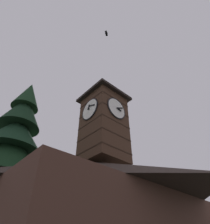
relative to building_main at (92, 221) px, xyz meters
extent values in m
pyramid|color=#2D231E|center=(0.00, 0.00, 2.25)|extent=(13.63, 12.21, 3.11)
cube|color=#422B1E|center=(-0.88, 0.03, 7.02)|extent=(3.14, 3.14, 6.44)
cube|color=black|center=(-0.88, 0.03, 4.58)|extent=(3.18, 3.18, 0.10)
cube|color=black|center=(-0.88, 0.03, 5.79)|extent=(3.18, 3.18, 0.10)
cube|color=black|center=(-0.88, 0.03, 6.99)|extent=(3.18, 3.18, 0.10)
cube|color=black|center=(-0.88, 0.03, 8.20)|extent=(3.18, 3.18, 0.10)
cube|color=black|center=(-0.88, 0.03, 9.41)|extent=(3.18, 3.18, 0.10)
cylinder|color=white|center=(-0.88, 1.63, 8.35)|extent=(1.97, 0.10, 1.97)
torus|color=black|center=(-0.88, 1.66, 8.35)|extent=(2.07, 0.10, 2.07)
cube|color=black|center=(-1.13, 1.73, 8.31)|extent=(0.51, 0.04, 0.21)
cube|color=black|center=(-1.24, 1.73, 8.54)|extent=(0.76, 0.04, 0.44)
sphere|color=black|center=(-0.88, 1.74, 8.35)|extent=(0.10, 0.10, 0.10)
cylinder|color=white|center=(0.72, 0.03, 8.35)|extent=(0.10, 1.97, 1.97)
torus|color=black|center=(0.74, 0.03, 8.35)|extent=(0.10, 2.07, 2.07)
cube|color=black|center=(0.82, -0.05, 8.59)|extent=(0.04, 0.29, 0.50)
cube|color=black|center=(0.82, 0.40, 8.52)|extent=(0.04, 0.77, 0.41)
sphere|color=black|center=(0.83, 0.03, 8.35)|extent=(0.10, 0.10, 0.10)
cube|color=black|center=(-0.88, 0.03, 10.37)|extent=(3.84, 3.84, 0.25)
cylinder|color=#D1BC84|center=(-0.88, 0.03, 11.12)|extent=(1.78, 1.78, 1.25)
cylinder|color=#2D2319|center=(-0.88, 0.03, 10.70)|extent=(1.84, 1.84, 0.10)
cylinder|color=#2D2319|center=(-0.88, 0.03, 11.12)|extent=(1.84, 1.84, 0.10)
cylinder|color=#2D2319|center=(-0.88, 0.03, 11.54)|extent=(1.84, 1.84, 0.10)
cone|color=#424C5B|center=(-0.88, 0.03, 12.26)|extent=(2.08, 2.08, 1.03)
sphere|color=#384251|center=(-0.88, 0.03, 12.87)|extent=(0.16, 0.16, 0.16)
cone|color=#1A3320|center=(-2.94, -5.46, 3.93)|extent=(3.93, 3.93, 5.42)
cone|color=#1C3A1E|center=(-2.94, -5.46, 7.61)|extent=(2.79, 2.79, 5.64)
cone|color=#153D1A|center=(-2.94, -5.46, 11.16)|extent=(1.64, 1.64, 5.61)
cone|color=black|center=(5.14, -2.89, 1.89)|extent=(6.04, 6.04, 3.43)
cone|color=black|center=(5.14, -2.89, 3.82)|extent=(5.06, 5.06, 3.45)
cone|color=black|center=(5.14, -2.89, 5.46)|extent=(4.08, 4.08, 2.90)
cone|color=black|center=(5.14, -2.89, 7.50)|extent=(3.11, 3.11, 3.11)
cone|color=#17331C|center=(5.14, -2.89, 9.22)|extent=(2.13, 2.13, 2.71)
sphere|color=silver|center=(-12.97, -42.61, 9.57)|extent=(1.80, 1.80, 1.80)
ellipsoid|color=black|center=(1.94, 3.50, 14.52)|extent=(0.28, 0.30, 0.15)
cube|color=black|center=(2.04, 3.58, 14.52)|extent=(0.32, 0.30, 0.06)
cube|color=black|center=(1.83, 3.42, 14.52)|extent=(0.32, 0.30, 0.06)
camera|label=1|loc=(8.44, 10.54, -1.82)|focal=30.80mm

